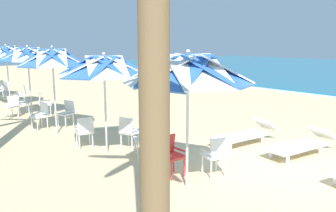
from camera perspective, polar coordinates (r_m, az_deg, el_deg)
ground_plane at (r=8.33m, az=19.10°, el=-9.85°), size 80.00×80.00×0.00m
beach_umbrella_0 at (r=6.43m, az=3.33°, el=5.89°), size 2.48×2.48×2.70m
plastic_chair_0 at (r=7.40m, az=7.94°, el=-7.86°), size 0.56×0.54×0.87m
plastic_chair_1 at (r=7.39m, az=0.41°, el=-7.79°), size 0.47×0.45×0.87m
beach_umbrella_1 at (r=8.57m, az=-10.57°, el=6.40°), size 2.30×2.30×2.58m
plastic_chair_2 at (r=8.63m, az=-3.68°, el=-5.08°), size 0.59×0.61×0.87m
plastic_chair_3 at (r=9.25m, az=-6.56°, el=-4.05°), size 0.57×0.59×0.87m
plastic_chair_4 at (r=9.48m, az=-13.66°, el=-3.93°), size 0.56×0.53×0.87m
beach_umbrella_2 at (r=10.97m, az=-18.65°, el=7.47°), size 2.10×2.10×2.72m
plastic_chair_5 at (r=12.09m, az=-16.45°, el=-0.93°), size 0.56×0.58×0.87m
plastic_chair_6 at (r=11.98m, az=-20.33°, el=-1.27°), size 0.51×0.53×0.87m
beach_umbrella_3 at (r=13.70m, az=-22.27°, el=7.82°), size 2.21×2.21×2.71m
plastic_chair_7 at (r=14.68m, az=-23.27°, el=0.62°), size 0.46×0.48×0.87m
plastic_chair_8 at (r=14.13m, az=-19.96°, el=0.48°), size 0.56×0.59×0.87m
plastic_chair_9 at (r=14.11m, az=-24.55°, el=0.14°), size 0.58×0.56×0.87m
beach_umbrella_4 at (r=16.41m, az=-25.28°, el=7.96°), size 2.03×2.03×2.73m
plastic_chair_10 at (r=16.83m, az=-23.13°, el=1.81°), size 0.57×0.59×0.87m
plastic_chair_12 at (r=19.01m, az=-25.79°, el=2.53°), size 0.63×0.63×0.87m
plastic_chair_13 at (r=19.96m, az=-26.10°, el=2.84°), size 0.61×0.59×0.87m
sun_lounger_1 at (r=9.37m, az=21.29°, el=-5.90°), size 0.89×2.21×0.62m
sun_lounger_2 at (r=9.90m, az=12.72°, el=-4.55°), size 0.80×2.19×0.62m
palm_tree_4 at (r=3.47m, az=-1.98°, el=15.17°), size 2.93×2.85×5.24m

